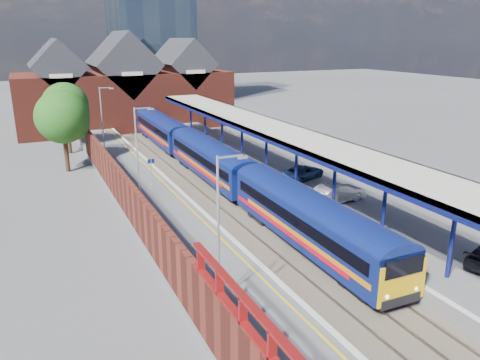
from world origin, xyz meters
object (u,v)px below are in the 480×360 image
object	(u,v)px
lamp_post_d	(103,116)
parked_car_silver	(337,193)
parked_car_blue	(303,172)
platform_sign	(151,168)
train	(184,141)
lamp_post_c	(139,147)
lamp_post_b	(221,220)

from	to	relation	value
lamp_post_d	parked_car_silver	xyz separation A→B (m)	(13.10, -23.14, -3.25)
lamp_post_d	parked_car_blue	bearing A→B (deg)	-50.17
platform_sign	parked_car_silver	size ratio (longest dim) A/B	0.55
train	lamp_post_d	distance (m)	8.77
lamp_post_d	platform_sign	xyz separation A→B (m)	(1.36, -14.00, -2.30)
lamp_post_c	parked_car_blue	world-z (taller)	lamp_post_c
lamp_post_d	parked_car_blue	xyz separation A→B (m)	(14.06, -16.85, -3.39)
lamp_post_d	parked_car_silver	bearing A→B (deg)	-60.49
lamp_post_c	parked_car_silver	xyz separation A→B (m)	(13.10, -7.14, -3.25)
parked_car_silver	parked_car_blue	xyz separation A→B (m)	(0.95, 6.29, -0.14)
platform_sign	parked_car_silver	distance (m)	14.91
lamp_post_b	lamp_post_d	size ratio (longest dim) A/B	1.00
lamp_post_d	parked_car_blue	size ratio (longest dim) A/B	1.62
parked_car_blue	lamp_post_b	bearing A→B (deg)	116.87
train	lamp_post_b	world-z (taller)	lamp_post_b
train	lamp_post_c	world-z (taller)	lamp_post_c
train	platform_sign	xyz separation A→B (m)	(-6.49, -11.37, 0.57)
platform_sign	parked_car_blue	world-z (taller)	platform_sign
platform_sign	parked_car_blue	xyz separation A→B (m)	(12.69, -2.85, -1.09)
parked_car_silver	platform_sign	bearing A→B (deg)	44.19
lamp_post_d	platform_sign	size ratio (longest dim) A/B	2.80
lamp_post_d	platform_sign	world-z (taller)	lamp_post_d
lamp_post_d	platform_sign	distance (m)	14.25
lamp_post_b	parked_car_blue	size ratio (longest dim) A/B	1.62
parked_car_silver	train	bearing A→B (deg)	6.44
train	parked_car_blue	bearing A→B (deg)	-66.45
lamp_post_d	train	bearing A→B (deg)	-18.49
lamp_post_c	lamp_post_d	bearing A→B (deg)	90.00
train	parked_car_silver	xyz separation A→B (m)	(5.25, -20.52, -0.38)
train	parked_car_silver	bearing A→B (deg)	-75.66
train	parked_car_blue	distance (m)	15.53
platform_sign	lamp_post_c	bearing A→B (deg)	-124.26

